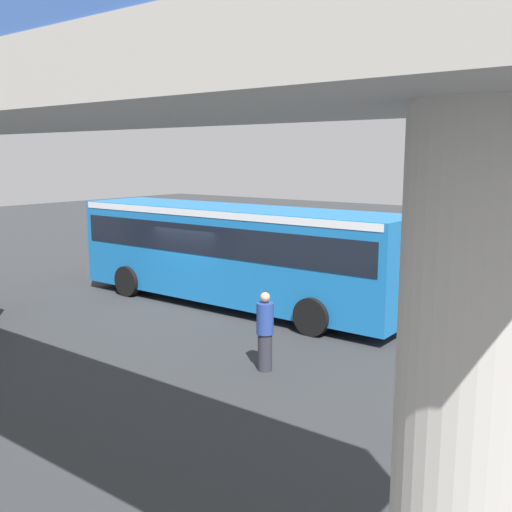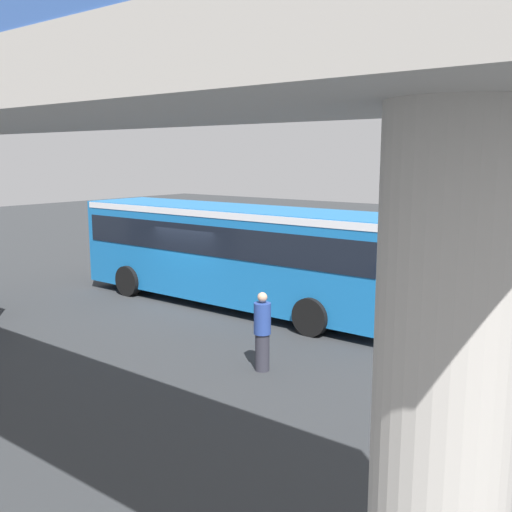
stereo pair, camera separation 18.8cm
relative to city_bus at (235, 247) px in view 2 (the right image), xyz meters
The scene contains 8 objects.
ground 2.24m from the city_bus, 37.07° to the left, with size 80.00×80.00×0.00m, color #2D3033.
city_bus is the anchor object (origin of this frame).
pedestrian 5.94m from the city_bus, 135.71° to the left, with size 0.38×0.38×1.79m.
traffic_sign 3.70m from the city_bus, 57.03° to the right, with size 0.08×0.60×2.80m.
lane_dash_leftmost 5.75m from the city_bus, 157.59° to the right, with size 2.00×0.20×0.01m, color silver.
lane_dash_left 2.98m from the city_bus, 116.33° to the right, with size 2.00×0.20×0.01m, color silver.
lane_dash_centre 4.08m from the city_bus, 34.87° to the right, with size 2.00×0.20×0.01m, color silver.
lane_dash_right 7.51m from the city_bus, 16.55° to the right, with size 2.00×0.20×0.01m, color silver.
Camera 2 is at (-12.57, 13.19, 4.73)m, focal length 40.59 mm.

